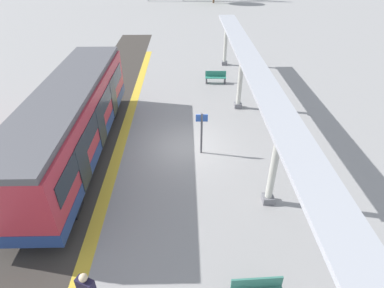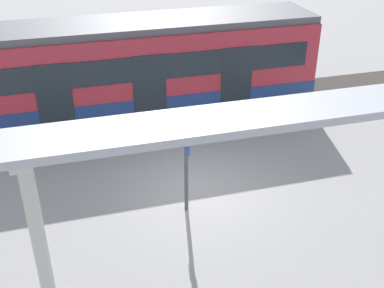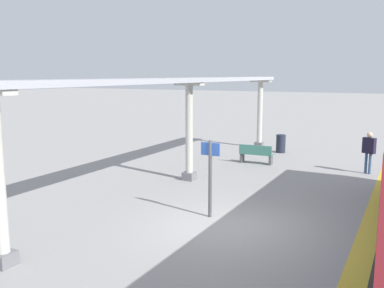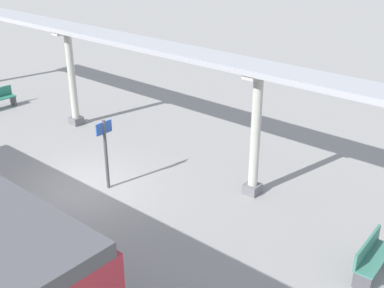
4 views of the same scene
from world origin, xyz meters
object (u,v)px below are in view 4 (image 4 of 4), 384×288
bench_mid_platform (371,257)px  platform_info_sign (105,148)px  canopy_pillar_second (255,135)px  canopy_pillar_third (72,78)px

bench_mid_platform → platform_info_sign: size_ratio=0.69×
canopy_pillar_second → canopy_pillar_third: same height
canopy_pillar_third → platform_info_sign: (-2.52, -4.84, -0.55)m
platform_info_sign → canopy_pillar_third: bearing=62.5°
canopy_pillar_third → platform_info_sign: canopy_pillar_third is taller
canopy_pillar_third → canopy_pillar_second: bearing=-90.0°
canopy_pillar_second → bench_mid_platform: bearing=-107.4°
canopy_pillar_third → bench_mid_platform: (-1.26, -12.37, -1.44)m
canopy_pillar_third → bench_mid_platform: canopy_pillar_third is taller
platform_info_sign → bench_mid_platform: bearing=-80.5°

